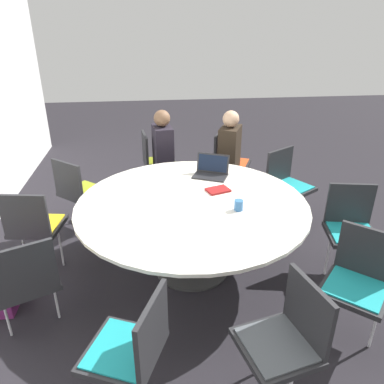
# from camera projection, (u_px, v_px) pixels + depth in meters

# --- Properties ---
(ground_plane) EXTENTS (16.00, 16.00, 0.00)m
(ground_plane) POSITION_uv_depth(u_px,v_px,m) (192.00, 268.00, 3.65)
(ground_plane) COLOR black
(conference_table) EXTENTS (2.07, 2.07, 0.72)m
(conference_table) POSITION_uv_depth(u_px,v_px,m) (192.00, 211.00, 3.38)
(conference_table) COLOR #333333
(conference_table) RESTS_ON ground_plane
(chair_0) EXTENTS (0.57, 0.56, 0.86)m
(chair_0) POSITION_uv_depth(u_px,v_px,m) (228.00, 159.00, 4.95)
(chair_0) COLOR #262628
(chair_0) RESTS_ON ground_plane
(chair_1) EXTENTS (0.49, 0.47, 0.86)m
(chair_1) POSITION_uv_depth(u_px,v_px,m) (155.00, 159.00, 4.95)
(chair_1) COLOR #262628
(chair_1) RESTS_ON ground_plane
(chair_2) EXTENTS (0.60, 0.61, 0.86)m
(chair_2) POSITION_uv_depth(u_px,v_px,m) (79.00, 188.00, 4.10)
(chair_2) COLOR #262628
(chair_2) RESTS_ON ground_plane
(chair_3) EXTENTS (0.48, 0.50, 0.86)m
(chair_3) POSITION_uv_depth(u_px,v_px,m) (34.00, 223.00, 3.42)
(chair_3) COLOR #262628
(chair_3) RESTS_ON ground_plane
(chair_4) EXTENTS (0.57, 0.58, 0.86)m
(chair_4) POSITION_uv_depth(u_px,v_px,m) (25.00, 279.00, 2.70)
(chair_4) COLOR #262628
(chair_4) RESTS_ON ground_plane
(chair_5) EXTENTS (0.57, 0.56, 0.86)m
(chair_5) POSITION_uv_depth(u_px,v_px,m) (133.00, 345.00, 2.15)
(chair_5) COLOR #262628
(chair_5) RESTS_ON ground_plane
(chair_6) EXTENTS (0.53, 0.51, 0.86)m
(chair_6) POSITION_uv_depth(u_px,v_px,m) (287.00, 335.00, 2.22)
(chair_6) COLOR #262628
(chair_6) RESTS_ON ground_plane
(chair_7) EXTENTS (0.61, 0.61, 0.86)m
(chair_7) POSITION_uv_depth(u_px,v_px,m) (359.00, 277.00, 2.71)
(chair_7) COLOR #262628
(chair_7) RESTS_ON ground_plane
(chair_8) EXTENTS (0.49, 0.51, 0.86)m
(chair_8) POSITION_uv_depth(u_px,v_px,m) (351.00, 224.00, 3.40)
(chair_8) COLOR #262628
(chair_8) RESTS_ON ground_plane
(chair_9) EXTENTS (0.59, 0.60, 0.86)m
(chair_9) POSITION_uv_depth(u_px,v_px,m) (287.00, 181.00, 4.29)
(chair_9) COLOR #262628
(chair_9) RESTS_ON ground_plane
(person_0) EXTENTS (0.42, 0.35, 1.21)m
(person_0) POSITION_uv_depth(u_px,v_px,m) (231.00, 151.00, 4.64)
(person_0) COLOR #2D2319
(person_0) RESTS_ON ground_plane
(person_1) EXTENTS (0.39, 0.29, 1.21)m
(person_1) POSITION_uv_depth(u_px,v_px,m) (164.00, 150.00, 4.67)
(person_1) COLOR #231E28
(person_1) RESTS_ON ground_plane
(laptop) EXTENTS (0.35, 0.40, 0.21)m
(laptop) POSITION_uv_depth(u_px,v_px,m) (211.00, 170.00, 3.87)
(laptop) COLOR #232326
(laptop) RESTS_ON conference_table
(spiral_notebook) EXTENTS (0.21, 0.25, 0.02)m
(spiral_notebook) POSITION_uv_depth(u_px,v_px,m) (218.00, 190.00, 3.55)
(spiral_notebook) COLOR maroon
(spiral_notebook) RESTS_ON conference_table
(coffee_cup) EXTENTS (0.08, 0.08, 0.09)m
(coffee_cup) POSITION_uv_depth(u_px,v_px,m) (239.00, 205.00, 3.18)
(coffee_cup) COLOR #33669E
(coffee_cup) RESTS_ON conference_table
(handbag) EXTENTS (0.36, 0.16, 0.28)m
(handbag) POSITION_uv_depth(u_px,v_px,m) (7.00, 291.00, 3.13)
(handbag) COLOR #661E56
(handbag) RESTS_ON ground_plane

